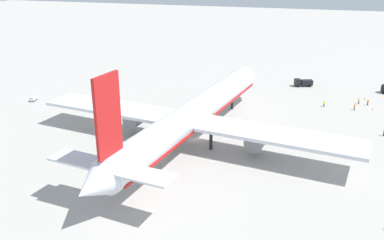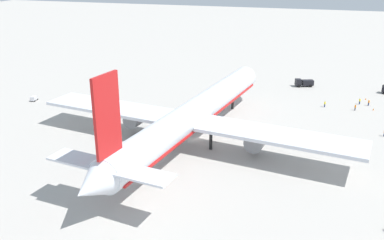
{
  "view_description": "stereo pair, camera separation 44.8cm",
  "coord_description": "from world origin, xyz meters",
  "px_view_note": "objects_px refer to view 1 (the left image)",
  "views": [
    {
      "loc": [
        -83.48,
        -25.51,
        37.73
      ],
      "look_at": [
        -0.84,
        0.7,
        4.98
      ],
      "focal_mm": 39.11,
      "sensor_mm": 36.0,
      "label": 1
    },
    {
      "loc": [
        -83.34,
        -25.94,
        37.73
      ],
      "look_at": [
        -0.84,
        0.7,
        4.98
      ],
      "focal_mm": 39.11,
      "sensor_mm": 36.0,
      "label": 2
    }
  ],
  "objects_px": {
    "ground_worker_0": "(324,104)",
    "service_truck_3": "(303,82)",
    "traffic_cone_0": "(365,99)",
    "baggage_cart_0": "(33,99)",
    "airliner": "(194,115)",
    "ground_worker_2": "(359,101)",
    "ground_worker_3": "(355,107)",
    "traffic_cone_1": "(373,109)",
    "ground_worker_1": "(368,102)",
    "ground_worker_5": "(384,132)"
  },
  "relations": [
    {
      "from": "ground_worker_0",
      "to": "service_truck_3",
      "type": "bearing_deg",
      "value": 19.63
    },
    {
      "from": "traffic_cone_0",
      "to": "ground_worker_0",
      "type": "bearing_deg",
      "value": 133.2
    },
    {
      "from": "baggage_cart_0",
      "to": "ground_worker_0",
      "type": "distance_m",
      "value": 83.18
    },
    {
      "from": "airliner",
      "to": "ground_worker_2",
      "type": "distance_m",
      "value": 54.45
    },
    {
      "from": "ground_worker_3",
      "to": "traffic_cone_1",
      "type": "height_order",
      "value": "ground_worker_3"
    },
    {
      "from": "service_truck_3",
      "to": "traffic_cone_0",
      "type": "xyz_separation_m",
      "value": [
        -8.76,
        -18.28,
        -1.03
      ]
    },
    {
      "from": "ground_worker_3",
      "to": "traffic_cone_0",
      "type": "relative_size",
      "value": 3.12
    },
    {
      "from": "airliner",
      "to": "traffic_cone_0",
      "type": "relative_size",
      "value": 142.21
    },
    {
      "from": "ground_worker_0",
      "to": "baggage_cart_0",
      "type": "bearing_deg",
      "value": 103.96
    },
    {
      "from": "baggage_cart_0",
      "to": "ground_worker_2",
      "type": "height_order",
      "value": "ground_worker_2"
    },
    {
      "from": "ground_worker_1",
      "to": "traffic_cone_1",
      "type": "distance_m",
      "value": 3.95
    },
    {
      "from": "airliner",
      "to": "traffic_cone_1",
      "type": "bearing_deg",
      "value": -48.51
    },
    {
      "from": "baggage_cart_0",
      "to": "traffic_cone_1",
      "type": "relative_size",
      "value": 5.5
    },
    {
      "from": "ground_worker_0",
      "to": "traffic_cone_0",
      "type": "relative_size",
      "value": 3.14
    },
    {
      "from": "traffic_cone_0",
      "to": "ground_worker_2",
      "type": "bearing_deg",
      "value": 158.55
    },
    {
      "from": "service_truck_3",
      "to": "ground_worker_3",
      "type": "xyz_separation_m",
      "value": [
        -19.79,
        -14.88,
        -0.44
      ]
    },
    {
      "from": "service_truck_3",
      "to": "ground_worker_3",
      "type": "height_order",
      "value": "service_truck_3"
    },
    {
      "from": "service_truck_3",
      "to": "ground_worker_1",
      "type": "height_order",
      "value": "service_truck_3"
    },
    {
      "from": "ground_worker_3",
      "to": "baggage_cart_0",
      "type": "bearing_deg",
      "value": 102.52
    },
    {
      "from": "ground_worker_1",
      "to": "traffic_cone_0",
      "type": "distance_m",
      "value": 5.58
    },
    {
      "from": "baggage_cart_0",
      "to": "ground_worker_3",
      "type": "xyz_separation_m",
      "value": [
        19.7,
        -88.67,
        0.13
      ]
    },
    {
      "from": "ground_worker_5",
      "to": "ground_worker_3",
      "type": "bearing_deg",
      "value": 18.31
    },
    {
      "from": "ground_worker_0",
      "to": "ground_worker_2",
      "type": "distance_m",
      "value": 10.91
    },
    {
      "from": "ground_worker_1",
      "to": "ground_worker_2",
      "type": "relative_size",
      "value": 0.98
    },
    {
      "from": "baggage_cart_0",
      "to": "ground_worker_1",
      "type": "height_order",
      "value": "ground_worker_1"
    },
    {
      "from": "ground_worker_1",
      "to": "traffic_cone_0",
      "type": "height_order",
      "value": "ground_worker_1"
    },
    {
      "from": "service_truck_3",
      "to": "ground_worker_5",
      "type": "relative_size",
      "value": 3.54
    },
    {
      "from": "ground_worker_1",
      "to": "airliner",
      "type": "bearing_deg",
      "value": 135.1
    },
    {
      "from": "traffic_cone_1",
      "to": "ground_worker_2",
      "type": "bearing_deg",
      "value": 38.39
    },
    {
      "from": "ground_worker_1",
      "to": "traffic_cone_1",
      "type": "relative_size",
      "value": 3.17
    },
    {
      "from": "airliner",
      "to": "traffic_cone_1",
      "type": "relative_size",
      "value": 142.21
    },
    {
      "from": "service_truck_3",
      "to": "traffic_cone_0",
      "type": "height_order",
      "value": "service_truck_3"
    },
    {
      "from": "airliner",
      "to": "ground_worker_2",
      "type": "relative_size",
      "value": 44.04
    },
    {
      "from": "airliner",
      "to": "traffic_cone_0",
      "type": "height_order",
      "value": "airliner"
    },
    {
      "from": "baggage_cart_0",
      "to": "ground_worker_2",
      "type": "distance_m",
      "value": 93.68
    },
    {
      "from": "ground_worker_3",
      "to": "ground_worker_2",
      "type": "bearing_deg",
      "value": -13.38
    },
    {
      "from": "ground_worker_3",
      "to": "service_truck_3",
      "type": "bearing_deg",
      "value": 36.94
    },
    {
      "from": "ground_worker_2",
      "to": "ground_worker_5",
      "type": "bearing_deg",
      "value": -169.54
    },
    {
      "from": "service_truck_3",
      "to": "ground_worker_5",
      "type": "distance_m",
      "value": 42.35
    },
    {
      "from": "service_truck_3",
      "to": "traffic_cone_1",
      "type": "bearing_deg",
      "value": -132.58
    },
    {
      "from": "ground_worker_1",
      "to": "traffic_cone_0",
      "type": "relative_size",
      "value": 3.17
    },
    {
      "from": "service_truck_3",
      "to": "ground_worker_5",
      "type": "bearing_deg",
      "value": -150.93
    },
    {
      "from": "traffic_cone_0",
      "to": "traffic_cone_1",
      "type": "relative_size",
      "value": 1.0
    },
    {
      "from": "ground_worker_0",
      "to": "traffic_cone_0",
      "type": "xyz_separation_m",
      "value": [
        10.66,
        -11.35,
        -0.6
      ]
    },
    {
      "from": "ground_worker_3",
      "to": "ground_worker_5",
      "type": "relative_size",
      "value": 0.99
    },
    {
      "from": "baggage_cart_0",
      "to": "ground_worker_5",
      "type": "relative_size",
      "value": 1.75
    },
    {
      "from": "baggage_cart_0",
      "to": "ground_worker_0",
      "type": "bearing_deg",
      "value": -76.04
    },
    {
      "from": "baggage_cart_0",
      "to": "airliner",
      "type": "bearing_deg",
      "value": -104.8
    },
    {
      "from": "ground_worker_0",
      "to": "traffic_cone_1",
      "type": "xyz_separation_m",
      "value": [
        1.35,
        -12.73,
        -0.6
      ]
    },
    {
      "from": "airliner",
      "to": "traffic_cone_0",
      "type": "xyz_separation_m",
      "value": [
        44.81,
        -38.76,
        -6.21
      ]
    }
  ]
}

